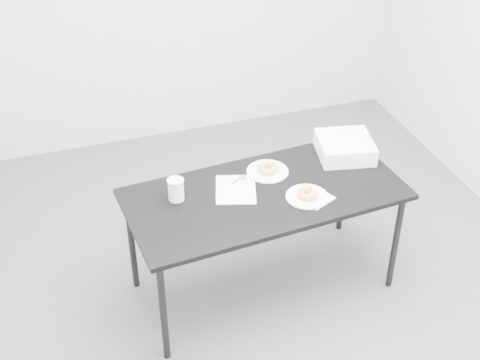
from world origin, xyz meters
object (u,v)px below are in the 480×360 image
object	(u,v)px
table	(265,200)
pen	(240,179)
plate_far	(267,171)
scorecard	(236,189)
donut_far	(268,168)
bakery_box	(345,147)
donut_near	(307,194)
plate_near	(307,197)
coffee_cup	(176,189)

from	to	relation	value
table	pen	xyz separation A→B (m)	(-0.10, 0.16, 0.06)
pen	plate_far	xyz separation A→B (m)	(0.18, 0.03, -0.00)
scorecard	donut_far	xyz separation A→B (m)	(0.23, 0.11, 0.02)
table	scorecard	bearing A→B (deg)	148.33
pen	table	bearing A→B (deg)	-85.12
bakery_box	donut_near	bearing A→B (deg)	-127.25
scorecard	pen	size ratio (longest dim) A/B	2.15
scorecard	plate_near	size ratio (longest dim) A/B	1.18
donut_near	bakery_box	world-z (taller)	bakery_box
donut_near	plate_near	bearing A→B (deg)	0.00
plate_near	donut_far	world-z (taller)	donut_far
table	pen	size ratio (longest dim) A/B	12.28
plate_near	donut_near	distance (m)	0.02
table	plate_near	xyz separation A→B (m)	(0.21, -0.12, 0.06)
scorecard	plate_near	distance (m)	0.41
pen	plate_far	distance (m)	0.18
coffee_cup	bakery_box	bearing A→B (deg)	6.47
plate_near	coffee_cup	bearing A→B (deg)	162.64
donut_near	plate_far	size ratio (longest dim) A/B	0.46
plate_near	bakery_box	xyz separation A→B (m)	(0.39, 0.34, 0.05)
table	pen	distance (m)	0.20
table	donut_near	bearing A→B (deg)	-36.04
scorecard	donut_near	xyz separation A→B (m)	(0.36, -0.20, 0.03)
table	scorecard	world-z (taller)	scorecard
coffee_cup	plate_far	bearing A→B (deg)	9.31
bakery_box	table	bearing A→B (deg)	-148.34
bakery_box	coffee_cup	bearing A→B (deg)	-161.79
plate_near	coffee_cup	distance (m)	0.73
donut_far	plate_near	bearing A→B (deg)	-68.90
pen	bakery_box	bearing A→B (deg)	-21.55
pen	donut_near	bearing A→B (deg)	-69.56
plate_far	donut_far	bearing A→B (deg)	0.00
scorecard	plate_far	size ratio (longest dim) A/B	1.15
donut_near	coffee_cup	distance (m)	0.73
plate_near	donut_far	size ratio (longest dim) A/B	2.07
donut_near	coffee_cup	bearing A→B (deg)	162.64
donut_far	coffee_cup	distance (m)	0.59
scorecard	pen	world-z (taller)	pen
scorecard	bakery_box	distance (m)	0.76
scorecard	donut_far	distance (m)	0.26
plate_far	coffee_cup	xyz separation A→B (m)	(-0.58, -0.09, 0.06)
coffee_cup	table	bearing A→B (deg)	-10.71
donut_near	bakery_box	distance (m)	0.52
donut_near	plate_far	distance (m)	0.34
coffee_cup	plate_near	bearing A→B (deg)	-17.36
plate_far	plate_near	bearing A→B (deg)	-68.90
pen	coffee_cup	distance (m)	0.41
plate_near	donut_near	bearing A→B (deg)	0.00
scorecard	plate_near	world-z (taller)	plate_near
pen	donut_far	bearing A→B (deg)	-17.74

